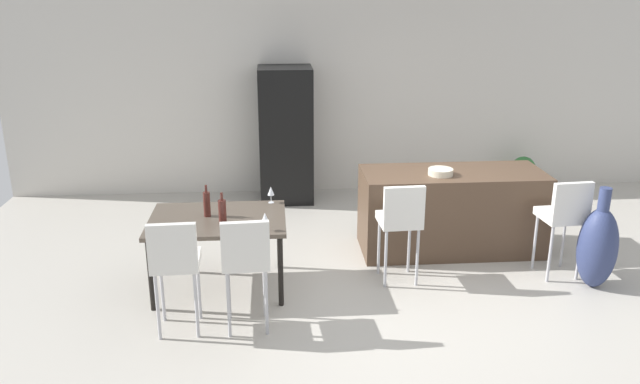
{
  "coord_description": "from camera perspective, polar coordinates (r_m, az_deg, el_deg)",
  "views": [
    {
      "loc": [
        -1.29,
        -5.77,
        2.89
      ],
      "look_at": [
        -0.82,
        0.38,
        0.85
      ],
      "focal_mm": 35.49,
      "sensor_mm": 36.0,
      "label": 1
    }
  ],
  "objects": [
    {
      "name": "ground_plane",
      "position": [
        6.58,
        7.44,
        -7.91
      ],
      "size": [
        10.0,
        10.0,
        0.0
      ],
      "primitive_type": "plane",
      "color": "#ADA89E"
    },
    {
      "name": "back_wall",
      "position": [
        9.1,
        3.85,
        9.17
      ],
      "size": [
        10.0,
        0.12,
        2.9
      ],
      "primitive_type": "cube",
      "color": "beige",
      "rests_on": "ground_plane"
    },
    {
      "name": "kitchen_island",
      "position": [
        7.24,
        11.73,
        -1.69
      ],
      "size": [
        2.0,
        0.81,
        0.92
      ],
      "primitive_type": "cube",
      "color": "#4C3828",
      "rests_on": "ground_plane"
    },
    {
      "name": "bar_chair_left",
      "position": [
        6.27,
        7.29,
        -2.29
      ],
      "size": [
        0.42,
        0.42,
        1.05
      ],
      "color": "silver",
      "rests_on": "ground_plane"
    },
    {
      "name": "bar_chair_middle",
      "position": [
        6.8,
        21.18,
        -1.78
      ],
      "size": [
        0.43,
        0.43,
        1.05
      ],
      "color": "silver",
      "rests_on": "ground_plane"
    },
    {
      "name": "dining_table",
      "position": [
        6.2,
        -9.2,
        -2.88
      ],
      "size": [
        1.31,
        0.95,
        0.74
      ],
      "color": "#4C4238",
      "rests_on": "ground_plane"
    },
    {
      "name": "dining_chair_near",
      "position": [
        5.45,
        -12.95,
        -5.87
      ],
      "size": [
        0.42,
        0.42,
        1.05
      ],
      "color": "silver",
      "rests_on": "ground_plane"
    },
    {
      "name": "dining_chair_far",
      "position": [
        5.39,
        -6.72,
        -5.79
      ],
      "size": [
        0.42,
        0.42,
        1.05
      ],
      "color": "silver",
      "rests_on": "ground_plane"
    },
    {
      "name": "wine_bottle_near",
      "position": [
        6.19,
        -10.17,
        -1.05
      ],
      "size": [
        0.07,
        0.07,
        0.32
      ],
      "color": "#471E19",
      "rests_on": "dining_table"
    },
    {
      "name": "wine_bottle_middle",
      "position": [
        5.97,
        -8.8,
        -1.75
      ],
      "size": [
        0.07,
        0.07,
        0.31
      ],
      "color": "#471E19",
      "rests_on": "dining_table"
    },
    {
      "name": "wine_glass_left",
      "position": [
        6.49,
        -4.45,
        0.07
      ],
      "size": [
        0.07,
        0.07,
        0.17
      ],
      "color": "silver",
      "rests_on": "dining_table"
    },
    {
      "name": "wine_glass_right",
      "position": [
        5.77,
        -4.98,
        -2.33
      ],
      "size": [
        0.07,
        0.07,
        0.17
      ],
      "color": "silver",
      "rests_on": "dining_table"
    },
    {
      "name": "refrigerator",
      "position": [
        8.68,
        -3.1,
        5.17
      ],
      "size": [
        0.72,
        0.68,
        1.84
      ],
      "primitive_type": "cube",
      "color": "black",
      "rests_on": "ground_plane"
    },
    {
      "name": "fruit_bowl",
      "position": [
        6.94,
        10.82,
        1.79
      ],
      "size": [
        0.27,
        0.27,
        0.07
      ],
      "primitive_type": "cylinder",
      "color": "beige",
      "rests_on": "kitchen_island"
    },
    {
      "name": "floor_vase",
      "position": [
        6.81,
        23.74,
        -4.56
      ],
      "size": [
        0.38,
        0.38,
        1.04
      ],
      "color": "navy",
      "rests_on": "ground_plane"
    },
    {
      "name": "potted_plant",
      "position": [
        9.53,
        17.82,
        1.68
      ],
      "size": [
        0.34,
        0.34,
        0.54
      ],
      "color": "#996B4C",
      "rests_on": "ground_plane"
    }
  ]
}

